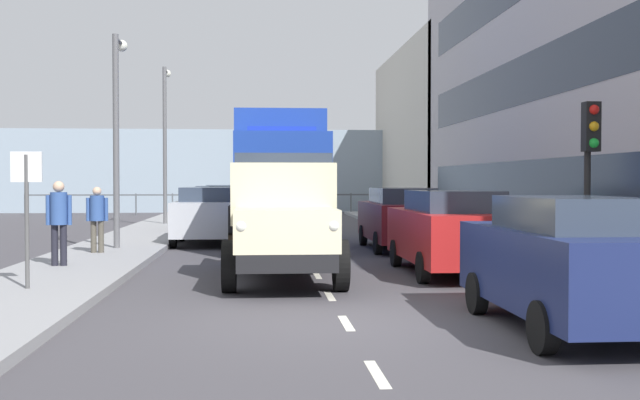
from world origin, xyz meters
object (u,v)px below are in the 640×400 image
at_px(pedestrian_with_bag, 59,216).
at_px(car_red_kerbside_1, 450,230).
at_px(truck_vintage_cream, 283,220).
at_px(car_black_oppositeside_1, 217,208).
at_px(car_silver_oppositeside_0, 207,215).
at_px(pedestrian_couple_b, 97,214).
at_px(lorry_cargo_blue, 279,175).
at_px(lamp_post_promenade, 117,119).
at_px(car_navy_kerbside_near, 567,261).
at_px(lamp_post_far, 165,130).
at_px(traffic_light_near, 590,150).
at_px(car_maroon_kerbside_2, 401,217).
at_px(street_sign, 27,195).
at_px(car_teal_oppositeside_2, 224,203).

bearing_deg(pedestrian_with_bag, car_red_kerbside_1, 174.10).
relative_size(truck_vintage_cream, car_black_oppositeside_1, 1.40).
relative_size(car_silver_oppositeside_0, pedestrian_couple_b, 2.51).
distance_m(lorry_cargo_blue, car_red_kerbside_1, 7.81).
height_order(car_red_kerbside_1, car_black_oppositeside_1, same).
bearing_deg(pedestrian_couple_b, lamp_post_promenade, -98.54).
xyz_separation_m(car_navy_kerbside_near, car_black_oppositeside_1, (5.50, -19.03, 0.00)).
height_order(car_navy_kerbside_near, car_black_oppositeside_1, same).
xyz_separation_m(car_silver_oppositeside_0, lamp_post_far, (2.30, -8.79, 3.10)).
distance_m(car_red_kerbside_1, traffic_light_near, 3.25).
xyz_separation_m(truck_vintage_cream, car_red_kerbside_1, (-3.47, -0.92, -0.28)).
bearing_deg(car_maroon_kerbside_2, car_red_kerbside_1, 90.00).
bearing_deg(car_red_kerbside_1, pedestrian_with_bag, -5.90).
relative_size(lorry_cargo_blue, car_red_kerbside_1, 1.79).
relative_size(car_red_kerbside_1, car_black_oppositeside_1, 1.14).
distance_m(pedestrian_couple_b, street_sign, 6.28).
relative_size(pedestrian_couple_b, lamp_post_far, 0.25).
bearing_deg(car_teal_oppositeside_2, car_black_oppositeside_1, 90.00).
xyz_separation_m(truck_vintage_cream, car_navy_kerbside_near, (-3.47, 5.03, -0.28)).
bearing_deg(car_navy_kerbside_near, car_maroon_kerbside_2, -90.00).
xyz_separation_m(car_silver_oppositeside_0, pedestrian_with_bag, (2.58, 6.99, 0.30)).
height_order(car_maroon_kerbside_2, car_teal_oppositeside_2, same).
xyz_separation_m(car_navy_kerbside_near, car_teal_oppositeside_2, (5.50, -24.87, 0.00)).
relative_size(car_red_kerbside_1, lamp_post_promenade, 0.81).
distance_m(pedestrian_couple_b, traffic_light_near, 11.54).
bearing_deg(car_red_kerbside_1, lorry_cargo_blue, -64.34).
relative_size(car_silver_oppositeside_0, car_black_oppositeside_1, 1.01).
distance_m(car_red_kerbside_1, lamp_post_promenade, 9.64).
height_order(car_maroon_kerbside_2, traffic_light_near, traffic_light_near).
height_order(car_teal_oppositeside_2, street_sign, street_sign).
bearing_deg(lorry_cargo_blue, truck_vintage_cream, 89.06).
distance_m(lorry_cargo_blue, car_maroon_kerbside_2, 3.81).
relative_size(truck_vintage_cream, car_navy_kerbside_near, 1.36).
bearing_deg(traffic_light_near, car_maroon_kerbside_2, -74.41).
bearing_deg(car_teal_oppositeside_2, truck_vintage_cream, 95.85).
bearing_deg(car_red_kerbside_1, car_navy_kerbside_near, 90.00).
bearing_deg(car_maroon_kerbside_2, car_navy_kerbside_near, 90.00).
xyz_separation_m(pedestrian_with_bag, street_sign, (-0.36, 3.38, 0.49)).
height_order(pedestrian_couple_b, street_sign, street_sign).
xyz_separation_m(car_maroon_kerbside_2, car_teal_oppositeside_2, (5.50, -13.35, 0.00)).
relative_size(car_maroon_kerbside_2, lamp_post_promenade, 0.81).
relative_size(car_black_oppositeside_1, street_sign, 1.79).
height_order(car_navy_kerbside_near, car_red_kerbside_1, same).
bearing_deg(car_navy_kerbside_near, lorry_cargo_blue, -75.48).
relative_size(pedestrian_with_bag, lamp_post_far, 0.27).
distance_m(truck_vintage_cream, car_teal_oppositeside_2, 19.95).
height_order(car_red_kerbside_1, car_teal_oppositeside_2, same).
bearing_deg(lorry_cargo_blue, car_black_oppositeside_1, -70.57).
xyz_separation_m(lorry_cargo_blue, lamp_post_promenade, (4.33, 1.75, 1.48)).
height_order(lorry_cargo_blue, lamp_post_promenade, lamp_post_promenade).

